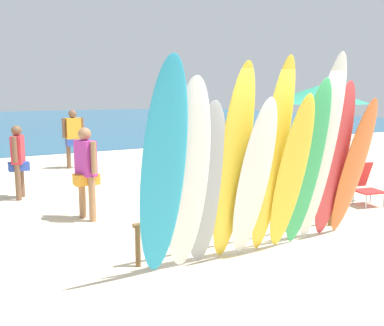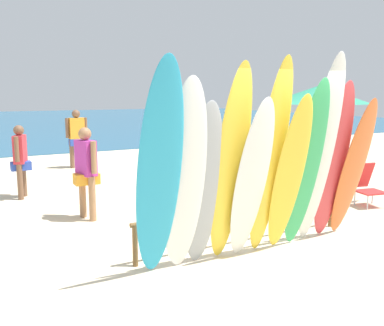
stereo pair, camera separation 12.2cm
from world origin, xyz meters
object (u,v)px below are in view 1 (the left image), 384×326
Objects in this scene: surfboard_white_4 at (254,180)px; beachgoer_midbeach at (73,135)px; surfboard_grey_2 at (206,185)px; beachgoer_by_water at (18,157)px; surfboard_yellow_3 at (233,165)px; surfboard_orange_10 at (354,168)px; beach_chair_red at (364,183)px; surfboard_yellow_6 at (291,175)px; beachgoer_photographing at (86,167)px; surfboard_teal_0 at (163,172)px; surfboard_white_8 at (322,151)px; surfboard_rack at (247,212)px; surfboard_yellow_5 at (273,158)px; surfboard_white_1 at (188,177)px; beach_umbrella at (317,95)px; surfboard_green_7 at (308,166)px; surfboard_red_9 at (334,161)px.

beachgoer_midbeach is at bearing 88.62° from surfboard_white_4.
surfboard_grey_2 is 1.40× the size of beachgoer_by_water.
surfboard_grey_2 is 0.45m from surfboard_yellow_3.
surfboard_orange_10 reaches higher than beach_chair_red.
surfboard_yellow_3 is (0.38, -0.04, 0.23)m from surfboard_grey_2.
beachgoer_by_water is (-1.92, 5.05, -0.41)m from surfboard_yellow_3.
surfboard_orange_10 is at bearing 6.27° from surfboard_yellow_6.
beachgoer_photographing is at bearing 173.92° from beach_chair_red.
surfboard_teal_0 reaches higher than beachgoer_by_water.
surfboard_grey_2 is at bearing -153.50° from beach_chair_red.
surfboard_teal_0 is 8.41m from beachgoer_midbeach.
surfboard_orange_10 is at bearing 3.72° from surfboard_white_8.
surfboard_white_8 is (0.93, -0.50, 0.91)m from surfboard_rack.
surfboard_white_4 is 0.82× the size of surfboard_yellow_5.
surfboard_teal_0 is at bearing -165.49° from surfboard_white_1.
beach_umbrella is (3.06, 1.60, 0.87)m from surfboard_yellow_3.
surfboard_teal_0 is 1.15× the size of beach_umbrella.
surfboard_grey_2 is 0.98× the size of surfboard_orange_10.
surfboard_green_7 is at bearing -43.66° from surfboard_rack.
surfboard_rack is 1.22m from surfboard_grey_2.
surfboard_grey_2 is 0.77× the size of surfboard_white_8.
surfboard_white_8 is 3.93m from beachgoer_photographing.
surfboard_green_7 is at bearing 22.23° from beachgoer_photographing.
surfboard_red_9 reaches higher than beach_umbrella.
surfboard_yellow_3 is 1.06× the size of surfboard_green_7.
surfboard_orange_10 is at bearing 8.46° from surfboard_green_7.
surfboard_yellow_5 is (0.01, -0.51, 0.87)m from surfboard_rack.
surfboard_yellow_6 reaches higher than beachgoer_photographing.
surfboard_green_7 is 1.02× the size of surfboard_red_9.
surfboard_teal_0 is at bearing 178.78° from surfboard_yellow_3.
surfboard_white_1 is 4.19m from beach_umbrella.
surfboard_orange_10 is at bearing -133.98° from beach_chair_red.
surfboard_white_4 is at bearing -177.09° from surfboard_green_7.
surfboard_yellow_6 is 0.97× the size of beach_umbrella.
beach_chair_red is at bearing 14.15° from surfboard_yellow_5.
surfboard_red_9 is at bearing 163.07° from surfboard_orange_10.
surfboard_yellow_3 is at bearing 179.64° from surfboard_green_7.
surfboard_white_4 reaches higher than beachgoer_photographing.
surfboard_grey_2 is 0.79× the size of surfboard_yellow_5.
surfboard_white_1 is 1.86m from surfboard_green_7.
surfboard_orange_10 is (0.70, -0.00, -0.31)m from surfboard_white_8.
surfboard_teal_0 is at bearing -167.58° from surfboard_grey_2.
surfboard_white_4 is at bearing 0.61° from surfboard_white_1.
surfboard_yellow_5 is 1.10× the size of surfboard_green_7.
surfboard_yellow_5 is at bearing 174.96° from surfboard_orange_10.
surfboard_red_9 is (1.59, 0.11, 0.11)m from surfboard_white_4.
surfboard_rack is 1.46× the size of surfboard_white_1.
beach_chair_red is at bearing 16.52° from surfboard_grey_2.
surfboard_white_1 is at bearing -6.98° from beachgoer_photographing.
surfboard_white_8 is at bearing 4.35° from surfboard_teal_0.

